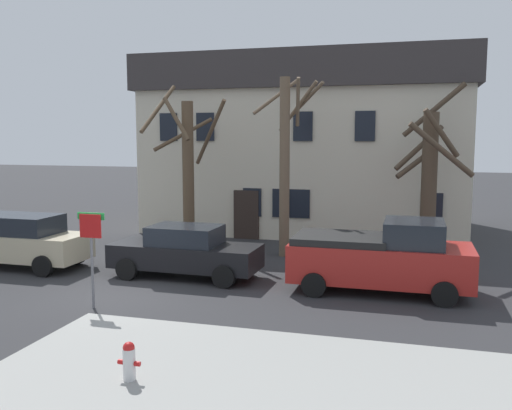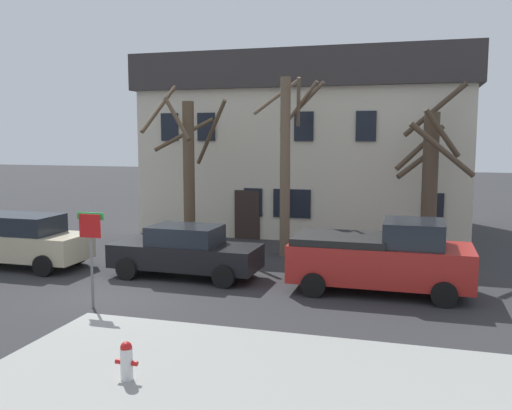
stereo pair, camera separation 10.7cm
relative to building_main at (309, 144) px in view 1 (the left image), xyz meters
The scene contains 11 objects.
ground_plane 14.21m from the building_main, 102.26° to the right, with size 120.00×120.00×0.00m, color #2D2D30.
building_main is the anchor object (origin of this frame).
tree_bare_near 7.61m from the building_main, 118.13° to the right, with size 3.22×2.91×6.46m.
tree_bare_mid 6.93m from the building_main, 86.66° to the right, with size 2.68×1.82×6.54m.
tree_bare_far 8.23m from the building_main, 48.24° to the right, with size 2.73×2.76×6.35m.
car_beige_wagon 14.01m from the building_main, 125.17° to the right, with size 4.72×2.04×1.78m.
car_black_sedan 11.53m from the building_main, 99.85° to the right, with size 4.70×2.01×1.63m.
pickup_truck_red 12.06m from the building_main, 69.42° to the right, with size 5.03×2.34×2.08m.
fire_hydrant 18.70m from the building_main, 89.45° to the right, with size 0.42×0.22×0.70m.
street_sign_pole 14.99m from the building_main, 101.42° to the right, with size 0.76×0.07×2.48m.
bicycle_leaning 12.60m from the building_main, 143.10° to the right, with size 1.70×0.53×1.03m.
Camera 1 is at (7.77, -13.49, 4.39)m, focal length 39.20 mm.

